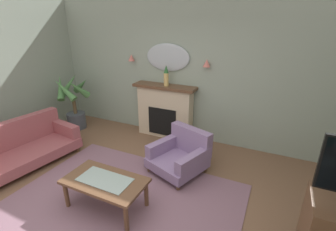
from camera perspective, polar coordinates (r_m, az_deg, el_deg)
The scene contains 12 objects.
floor at distance 3.59m, azimuth -12.80°, elevation -22.41°, with size 7.23×6.22×0.10m, color brown.
wall_back at distance 5.02m, azimuth 4.69°, elevation 10.42°, with size 7.23×0.10×2.89m, color #93A393.
patterned_rug at distance 3.66m, azimuth -10.87°, elevation -19.94°, with size 3.20×2.40×0.01m, color #7F5B6B.
fireplace at distance 5.23m, azimuth -0.77°, elevation 0.94°, with size 1.36×0.36×1.16m.
mantel_vase_centre at distance 4.95m, azimuth -0.44°, elevation 9.46°, with size 0.10×0.10×0.42m.
wall_mirror at distance 5.07m, azimuth -0.11°, elevation 13.61°, with size 0.96×0.06×0.56m, color #B2BCC6.
wall_sconce_left at distance 5.45m, azimuth -8.67°, elevation 13.41°, with size 0.14×0.14×0.14m, color #D17066.
wall_sconce_right at distance 4.73m, azimuth 9.18°, elevation 12.16°, with size 0.14×0.14×0.14m, color #D17066.
coffee_table at distance 3.45m, azimuth -14.69°, elevation -15.26°, with size 1.10×0.60×0.45m.
floral_couch at distance 5.04m, azimuth -31.17°, elevation -6.31°, with size 1.08×1.81×0.76m.
armchair_by_coffee_table at distance 4.13m, azimuth 3.14°, elevation -9.09°, with size 1.03×1.04×0.71m.
potted_plant_tall_palm at distance 6.01m, azimuth -21.48°, elevation 2.70°, with size 0.78×0.79×1.29m.
Camera 1 is at (1.74, -1.95, 2.41)m, focal length 25.71 mm.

